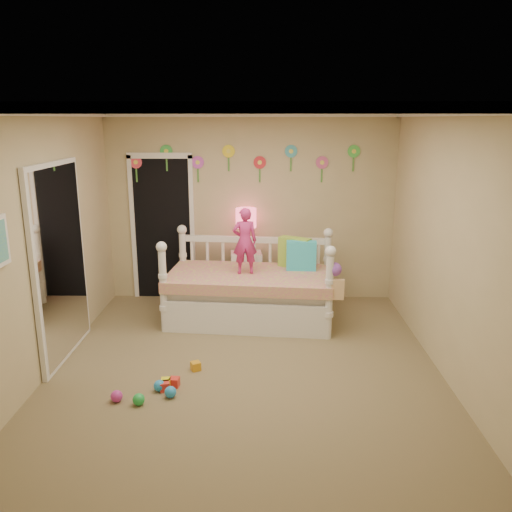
{
  "coord_description": "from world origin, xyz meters",
  "views": [
    {
      "loc": [
        0.2,
        -4.94,
        2.52
      ],
      "look_at": [
        0.1,
        0.6,
        1.05
      ],
      "focal_mm": 36.49,
      "sensor_mm": 36.0,
      "label": 1
    }
  ],
  "objects_px": {
    "daybed": "(250,277)",
    "nightstand": "(246,277)",
    "table_lamp": "(246,223)",
    "child": "(245,241)"
  },
  "relations": [
    {
      "from": "daybed",
      "to": "nightstand",
      "type": "relative_size",
      "value": 2.94
    },
    {
      "from": "daybed",
      "to": "table_lamp",
      "type": "distance_m",
      "value": 0.9
    },
    {
      "from": "child",
      "to": "nightstand",
      "type": "relative_size",
      "value": 1.18
    },
    {
      "from": "daybed",
      "to": "nightstand",
      "type": "height_order",
      "value": "daybed"
    },
    {
      "from": "child",
      "to": "nightstand",
      "type": "distance_m",
      "value": 1.02
    },
    {
      "from": "child",
      "to": "nightstand",
      "type": "xyz_separation_m",
      "value": [
        -0.01,
        0.74,
        -0.69
      ]
    },
    {
      "from": "daybed",
      "to": "table_lamp",
      "type": "bearing_deg",
      "value": 100.86
    },
    {
      "from": "nightstand",
      "to": "table_lamp",
      "type": "distance_m",
      "value": 0.77
    },
    {
      "from": "child",
      "to": "table_lamp",
      "type": "height_order",
      "value": "child"
    },
    {
      "from": "child",
      "to": "nightstand",
      "type": "height_order",
      "value": "child"
    }
  ]
}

